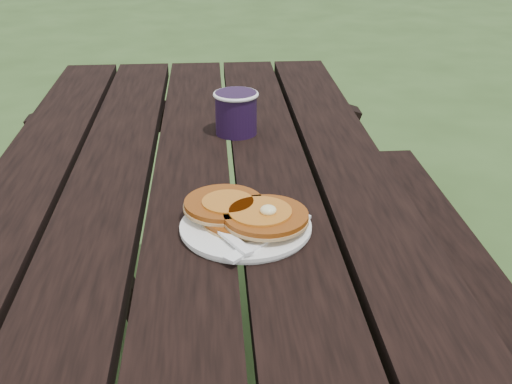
{
  "coord_description": "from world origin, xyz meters",
  "views": [
    {
      "loc": [
        0.04,
        -0.98,
        1.24
      ],
      "look_at": [
        0.11,
        -0.09,
        0.8
      ],
      "focal_mm": 45.0,
      "sensor_mm": 36.0,
      "label": 1
    }
  ],
  "objects": [
    {
      "name": "knife",
      "position": [
        0.12,
        -0.16,
        0.76
      ],
      "size": [
        0.14,
        0.14,
        0.0
      ],
      "primitive_type": "cube",
      "rotation": [
        0.0,
        0.0,
        -0.79
      ],
      "color": "white",
      "rests_on": "plate"
    },
    {
      "name": "fork",
      "position": [
        0.06,
        -0.17,
        0.77
      ],
      "size": [
        0.11,
        0.16,
        0.01
      ],
      "primitive_type": null,
      "rotation": [
        0.0,
        0.0,
        0.5
      ],
      "color": "white",
      "rests_on": "plate"
    },
    {
      "name": "coffee_cup",
      "position": [
        0.09,
        0.31,
        0.8
      ],
      "size": [
        0.1,
        0.1,
        0.09
      ],
      "rotation": [
        0.0,
        0.0,
        -0.0
      ],
      "color": "black",
      "rests_on": "picnic_table"
    },
    {
      "name": "picnic_table",
      "position": [
        0.0,
        0.0,
        0.37
      ],
      "size": [
        1.36,
        1.8,
        0.75
      ],
      "color": "black",
      "rests_on": "ground"
    },
    {
      "name": "plate",
      "position": [
        0.09,
        -0.12,
        0.76
      ],
      "size": [
        0.26,
        0.26,
        0.01
      ],
      "primitive_type": "cylinder",
      "rotation": [
        0.0,
        0.0,
        -0.4
      ],
      "color": "white",
      "rests_on": "picnic_table"
    },
    {
      "name": "pancake_stack",
      "position": [
        0.09,
        -0.11,
        0.77
      ],
      "size": [
        0.19,
        0.17,
        0.04
      ],
      "rotation": [
        0.0,
        0.0,
        -0.36
      ],
      "color": "#8A400F",
      "rests_on": "plate"
    }
  ]
}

